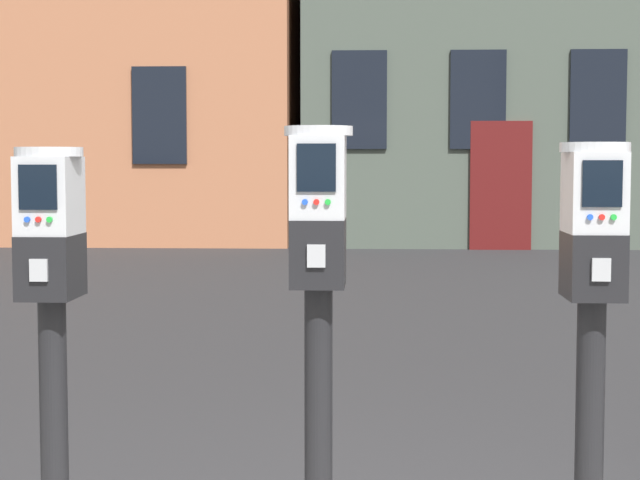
# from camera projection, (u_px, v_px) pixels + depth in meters

# --- Properties ---
(parking_meter_near_kerb) EXTENTS (0.22, 0.25, 1.36)m
(parking_meter_near_kerb) POSITION_uv_depth(u_px,v_px,m) (51.00, 279.00, 3.42)
(parking_meter_near_kerb) COLOR black
(parking_meter_near_kerb) RESTS_ON sidewalk_slab
(parking_meter_twin_adjacent) EXTENTS (0.22, 0.25, 1.43)m
(parking_meter_twin_adjacent) POSITION_uv_depth(u_px,v_px,m) (318.00, 267.00, 3.37)
(parking_meter_twin_adjacent) COLOR black
(parking_meter_twin_adjacent) RESTS_ON sidewalk_slab
(parking_meter_end_of_row) EXTENTS (0.22, 0.25, 1.38)m
(parking_meter_end_of_row) POSITION_uv_depth(u_px,v_px,m) (592.00, 279.00, 3.33)
(parking_meter_end_of_row) COLOR black
(parking_meter_end_of_row) RESTS_ON sidewalk_slab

